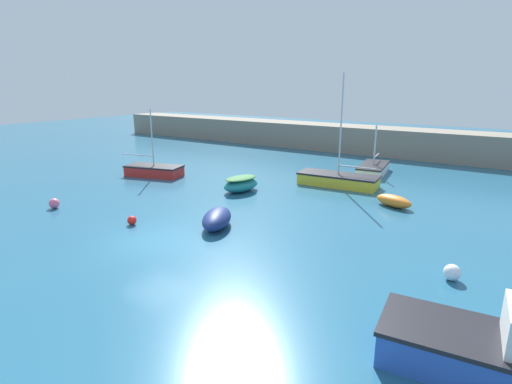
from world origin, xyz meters
name	(u,v)px	position (x,y,z in m)	size (l,w,h in m)	color
ground_plane	(155,242)	(0.00, 0.00, -0.10)	(120.00, 120.00, 0.20)	#235B7A
harbor_breakwater	(366,140)	(0.00, 27.90, 1.29)	(64.91, 3.87, 2.58)	gray
rowboat_with_red_cover	(241,184)	(-1.68, 8.87, 0.49)	(1.95, 2.84, 0.98)	teal
sailboat_short_mast	(154,170)	(-9.72, 8.87, 0.42)	(4.85, 2.89, 4.95)	red
sailboat_tall_mast	(338,179)	(2.94, 13.70, 0.44)	(5.47, 2.33, 7.36)	yellow
rowboat_blue_near	(217,219)	(1.24, 2.84, 0.43)	(2.37, 3.04, 0.86)	navy
fishing_dinghy_green	(394,201)	(7.41, 10.95, 0.33)	(2.36, 1.61, 0.66)	orange
sailboat_twin_hulled	(373,169)	(3.72, 18.75, 0.38)	(2.41, 4.61, 3.69)	white
mooring_buoy_pink	(54,203)	(-8.20, 0.16, 0.28)	(0.56, 0.56, 0.56)	#EA668C
mooring_buoy_white	(452,272)	(11.55, 3.25, 0.29)	(0.59, 0.59, 0.59)	white
mooring_buoy_red	(132,220)	(-2.44, 0.78, 0.22)	(0.45, 0.45, 0.45)	red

